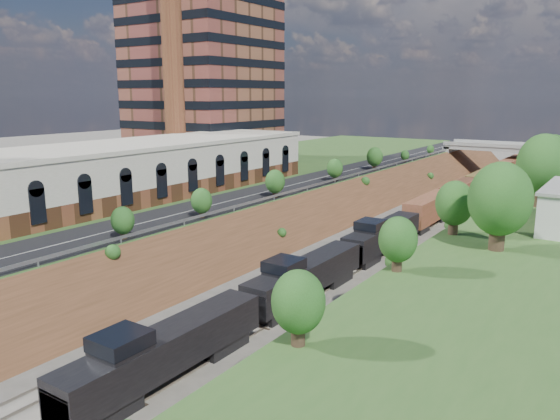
{
  "coord_description": "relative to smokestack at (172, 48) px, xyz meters",
  "views": [
    {
      "loc": [
        26.57,
        -7.68,
        18.1
      ],
      "look_at": [
        -4.91,
        39.48,
        6.0
      ],
      "focal_mm": 35.0,
      "sensor_mm": 36.0,
      "label": 1
    }
  ],
  "objects": [
    {
      "name": "platform_left",
      "position": [
        3.0,
        4.0,
        -22.5
      ],
      "size": [
        44.0,
        180.0,
        5.0
      ],
      "primitive_type": "cube",
      "color": "#375F27",
      "rests_on": "ground"
    },
    {
      "name": "road",
      "position": [
        20.5,
        4.0,
        -19.95
      ],
      "size": [
        8.0,
        180.0,
        0.1
      ],
      "primitive_type": "cube",
      "color": "black",
      "rests_on": "platform_left"
    },
    {
      "name": "freight_train",
      "position": [
        38.6,
        15.93,
        -22.61
      ],
      "size": [
        2.71,
        124.53,
        4.55
      ],
      "color": "black",
      "rests_on": "ground"
    },
    {
      "name": "guardrail",
      "position": [
        24.6,
        3.8,
        -19.45
      ],
      "size": [
        0.1,
        171.0,
        0.7
      ],
      "color": "#99999E",
      "rests_on": "platform_left"
    },
    {
      "name": "embankment_right",
      "position": [
        47.0,
        4.0,
        -25.0
      ],
      "size": [
        10.0,
        180.0,
        10.0
      ],
      "primitive_type": "cube",
      "rotation": [
        0.0,
        0.79,
        0.0
      ],
      "color": "brown",
      "rests_on": "ground"
    },
    {
      "name": "tree_left_crest",
      "position": [
        24.2,
        -36.0,
        -17.96
      ],
      "size": [
        2.45,
        2.45,
        3.55
      ],
      "color": "#473323",
      "rests_on": "platform_left"
    },
    {
      "name": "rail_left_track",
      "position": [
        33.4,
        4.0,
        -24.91
      ],
      "size": [
        1.58,
        180.0,
        0.18
      ],
      "primitive_type": "cube",
      "color": "gray",
      "rests_on": "ground"
    },
    {
      "name": "overpass",
      "position": [
        36.0,
        66.0,
        -20.08
      ],
      "size": [
        24.5,
        8.3,
        7.4
      ],
      "color": "gray",
      "rests_on": "ground"
    },
    {
      "name": "commercial_building",
      "position": [
        8.0,
        -18.0,
        -16.49
      ],
      "size": [
        14.3,
        62.3,
        7.0
      ],
      "color": "brown",
      "rests_on": "platform_left"
    },
    {
      "name": "embankment_left",
      "position": [
        25.0,
        4.0,
        -25.0
      ],
      "size": [
        10.0,
        180.0,
        10.0
      ],
      "primitive_type": "cube",
      "rotation": [
        0.0,
        0.79,
        0.0
      ],
      "color": "brown",
      "rests_on": "ground"
    },
    {
      "name": "smokestack",
      "position": [
        0.0,
        0.0,
        0.0
      ],
      "size": [
        3.2,
        3.2,
        40.0
      ],
      "primitive_type": "cylinder",
      "color": "brown",
      "rests_on": "platform_left"
    },
    {
      "name": "highrise_tower",
      "position": [
        -8.0,
        16.0,
        7.88
      ],
      "size": [
        22.0,
        22.0,
        53.9
      ],
      "color": "brown",
      "rests_on": "platform_left"
    },
    {
      "name": "tree_right_large",
      "position": [
        53.0,
        -16.0,
        -15.62
      ],
      "size": [
        5.25,
        5.25,
        7.61
      ],
      "color": "#473323",
      "rests_on": "platform_right"
    },
    {
      "name": "rail_right_track",
      "position": [
        38.6,
        4.0,
        -24.91
      ],
      "size": [
        1.58,
        180.0,
        0.18
      ],
      "primitive_type": "cube",
      "color": "gray",
      "rests_on": "ground"
    }
  ]
}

